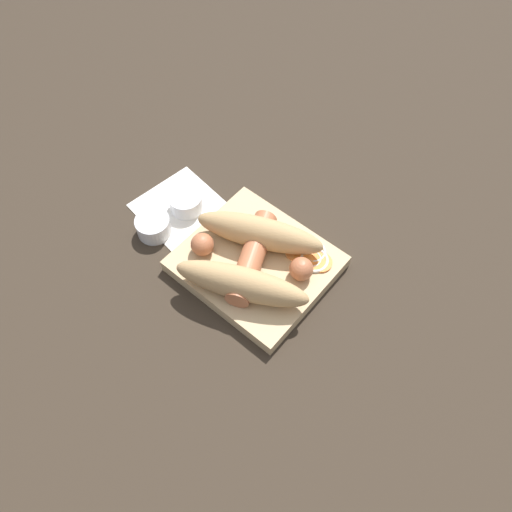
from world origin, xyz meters
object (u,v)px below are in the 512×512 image
object	(u,v)px
food_tray	(256,264)
condiment_cup_near	(186,203)
bread_roll	(251,257)
condiment_cup_far	(154,227)
sausage	(251,256)

from	to	relation	value
food_tray	condiment_cup_near	xyz separation A→B (m)	(-0.16, 0.01, 0.00)
bread_roll	food_tray	bearing A→B (deg)	99.77
food_tray	bread_roll	size ratio (longest dim) A/B	0.92
food_tray	bread_roll	distance (m)	0.04
condiment_cup_far	food_tray	bearing A→B (deg)	17.72
food_tray	sausage	bearing A→B (deg)	-101.91
condiment_cup_far	bread_roll	bearing A→B (deg)	12.91
food_tray	condiment_cup_near	distance (m)	0.16
food_tray	condiment_cup_near	world-z (taller)	condiment_cup_near
food_tray	bread_roll	world-z (taller)	bread_roll
food_tray	sausage	world-z (taller)	sausage
food_tray	condiment_cup_far	xyz separation A→B (m)	(-0.17, -0.05, 0.00)
condiment_cup_near	bread_roll	bearing A→B (deg)	-9.85
condiment_cup_near	condiment_cup_far	bearing A→B (deg)	-94.94
bread_roll	condiment_cup_near	bearing A→B (deg)	170.15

